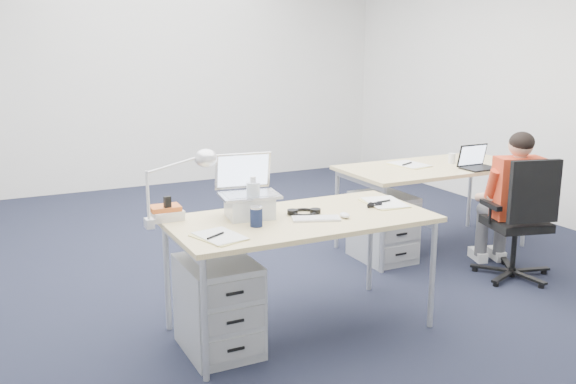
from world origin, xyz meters
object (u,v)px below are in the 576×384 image
(desk_lamp, at_px, (171,187))
(cordless_phone, at_px, (168,209))
(bear_figurine, at_px, (236,205))
(desk_near, at_px, (301,224))
(sunglasses, at_px, (375,205))
(seated_person, at_px, (508,202))
(water_bottle, at_px, (253,198))
(book_stack, at_px, (166,213))
(desk_far, at_px, (433,171))
(drawer_pedestal_near, at_px, (219,306))
(far_cup, at_px, (452,158))
(computer_mouse, at_px, (345,215))
(can_koozie, at_px, (256,216))
(office_chair, at_px, (516,244))
(dark_laptop, at_px, (481,157))
(silver_laptop, at_px, (249,187))
(drawer_pedestal_far, at_px, (383,227))
(wireless_keyboard, at_px, (316,218))
(headphones, at_px, (304,211))

(desk_lamp, bearing_deg, cordless_phone, 99.49)
(cordless_phone, bearing_deg, bear_figurine, -22.16)
(desk_near, distance_m, cordless_phone, 0.81)
(cordless_phone, xyz_separation_m, sunglasses, (1.28, -0.27, -0.06))
(cordless_phone, bearing_deg, seated_person, -11.36)
(water_bottle, xyz_separation_m, bear_figurine, (-0.07, 0.11, -0.06))
(water_bottle, bearing_deg, book_stack, 153.55)
(desk_far, relative_size, drawer_pedestal_near, 2.91)
(water_bottle, height_order, sunglasses, water_bottle)
(seated_person, height_order, bear_figurine, seated_person)
(desk_near, bearing_deg, drawer_pedestal_near, -175.30)
(water_bottle, relative_size, far_cup, 3.02)
(far_cup, bearing_deg, book_stack, -166.41)
(computer_mouse, xyz_separation_m, desk_lamp, (-0.98, 0.32, 0.21))
(can_koozie, bearing_deg, office_chair, 2.97)
(drawer_pedestal_near, bearing_deg, dark_laptop, 15.17)
(can_koozie, relative_size, water_bottle, 0.45)
(seated_person, bearing_deg, can_koozie, -155.72)
(silver_laptop, relative_size, sunglasses, 3.36)
(seated_person, relative_size, far_cup, 12.81)
(drawer_pedestal_far, relative_size, silver_laptop, 1.48)
(drawer_pedestal_near, height_order, dark_laptop, dark_laptop)
(water_bottle, xyz_separation_m, book_stack, (-0.47, 0.23, -0.09))
(desk_lamp, bearing_deg, drawer_pedestal_near, -41.08)
(seated_person, bearing_deg, far_cup, 101.19)
(water_bottle, distance_m, bear_figurine, 0.14)
(desk_lamp, xyz_separation_m, far_cup, (2.75, 0.79, -0.18))
(far_cup, bearing_deg, seated_person, -96.23)
(seated_person, relative_size, drawer_pedestal_near, 2.03)
(office_chair, bearing_deg, far_cup, 97.40)
(drawer_pedestal_far, height_order, bear_figurine, bear_figurine)
(wireless_keyboard, height_order, cordless_phone, cordless_phone)
(headphones, distance_m, dark_laptop, 2.08)
(desk_far, xyz_separation_m, dark_laptop, (0.25, -0.29, 0.15))
(desk_near, xyz_separation_m, seated_person, (1.92, 0.21, -0.12))
(desk_far, height_order, office_chair, office_chair)
(bear_figurine, xyz_separation_m, dark_laptop, (2.38, 0.47, 0.03))
(silver_laptop, distance_m, can_koozie, 0.24)
(bear_figurine, height_order, far_cup, bear_figurine)
(headphones, distance_m, water_bottle, 0.35)
(desk_near, height_order, office_chair, office_chair)
(office_chair, relative_size, drawer_pedestal_near, 1.73)
(water_bottle, distance_m, far_cup, 2.46)
(water_bottle, bearing_deg, office_chair, -0.62)
(office_chair, distance_m, sunglasses, 1.43)
(bear_figurine, height_order, cordless_phone, cordless_phone)
(seated_person, height_order, computer_mouse, seated_person)
(water_bottle, bearing_deg, wireless_keyboard, -26.35)
(headphones, distance_m, cordless_phone, 0.83)
(silver_laptop, bearing_deg, seated_person, 9.67)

